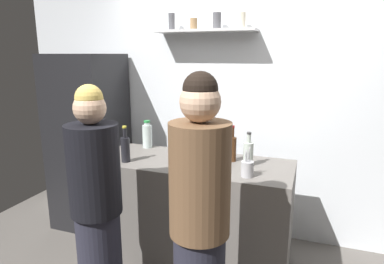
{
  "coord_description": "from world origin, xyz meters",
  "views": [
    {
      "loc": [
        0.65,
        -1.97,
        1.79
      ],
      "look_at": [
        -0.24,
        0.52,
        1.17
      ],
      "focal_mm": 31.25,
      "sensor_mm": 36.0,
      "label": 1
    }
  ],
  "objects_px": {
    "wine_bottle_amber_glass": "(232,148)",
    "person_brown_jacket": "(200,225)",
    "refrigerator": "(89,142)",
    "baking_pan": "(195,157)",
    "water_bottle_plastic": "(147,135)",
    "person_blonde": "(97,207)",
    "wine_bottle_pale_glass": "(248,153)",
    "utensil_holder": "(247,169)",
    "wine_bottle_dark_glass": "(125,148)"
  },
  "relations": [
    {
      "from": "wine_bottle_amber_glass",
      "to": "wine_bottle_dark_glass",
      "type": "relative_size",
      "value": 1.0
    },
    {
      "from": "refrigerator",
      "to": "person_brown_jacket",
      "type": "relative_size",
      "value": 1.05
    },
    {
      "from": "wine_bottle_amber_glass",
      "to": "person_blonde",
      "type": "height_order",
      "value": "person_blonde"
    },
    {
      "from": "wine_bottle_amber_glass",
      "to": "person_brown_jacket",
      "type": "xyz_separation_m",
      "value": [
        0.05,
        -0.98,
        -0.19
      ]
    },
    {
      "from": "wine_bottle_dark_glass",
      "to": "water_bottle_plastic",
      "type": "height_order",
      "value": "wine_bottle_dark_glass"
    },
    {
      "from": "refrigerator",
      "to": "person_blonde",
      "type": "xyz_separation_m",
      "value": [
        0.87,
        -1.1,
        -0.1
      ]
    },
    {
      "from": "person_brown_jacket",
      "to": "refrigerator",
      "type": "bearing_deg",
      "value": 9.34
    },
    {
      "from": "baking_pan",
      "to": "refrigerator",
      "type": "bearing_deg",
      "value": 167.64
    },
    {
      "from": "person_blonde",
      "to": "person_brown_jacket",
      "type": "height_order",
      "value": "person_brown_jacket"
    },
    {
      "from": "water_bottle_plastic",
      "to": "person_blonde",
      "type": "bearing_deg",
      "value": -82.11
    },
    {
      "from": "refrigerator",
      "to": "water_bottle_plastic",
      "type": "relative_size",
      "value": 6.9
    },
    {
      "from": "person_blonde",
      "to": "person_brown_jacket",
      "type": "xyz_separation_m",
      "value": [
        0.76,
        -0.09,
        0.06
      ]
    },
    {
      "from": "refrigerator",
      "to": "water_bottle_plastic",
      "type": "distance_m",
      "value": 0.74
    },
    {
      "from": "person_brown_jacket",
      "to": "person_blonde",
      "type": "bearing_deg",
      "value": 38.58
    },
    {
      "from": "wine_bottle_amber_glass",
      "to": "wine_bottle_pale_glass",
      "type": "height_order",
      "value": "wine_bottle_amber_glass"
    },
    {
      "from": "refrigerator",
      "to": "utensil_holder",
      "type": "distance_m",
      "value": 1.84
    },
    {
      "from": "water_bottle_plastic",
      "to": "person_brown_jacket",
      "type": "height_order",
      "value": "person_brown_jacket"
    },
    {
      "from": "water_bottle_plastic",
      "to": "wine_bottle_pale_glass",
      "type": "bearing_deg",
      "value": -11.57
    },
    {
      "from": "refrigerator",
      "to": "wine_bottle_pale_glass",
      "type": "bearing_deg",
      "value": -9.28
    },
    {
      "from": "refrigerator",
      "to": "person_blonde",
      "type": "bearing_deg",
      "value": -51.7
    },
    {
      "from": "baking_pan",
      "to": "water_bottle_plastic",
      "type": "xyz_separation_m",
      "value": [
        -0.55,
        0.2,
        0.09
      ]
    },
    {
      "from": "baking_pan",
      "to": "utensil_holder",
      "type": "distance_m",
      "value": 0.55
    },
    {
      "from": "utensil_holder",
      "to": "wine_bottle_pale_glass",
      "type": "distance_m",
      "value": 0.25
    },
    {
      "from": "baking_pan",
      "to": "water_bottle_plastic",
      "type": "height_order",
      "value": "water_bottle_plastic"
    },
    {
      "from": "utensil_holder",
      "to": "wine_bottle_amber_glass",
      "type": "relative_size",
      "value": 0.74
    },
    {
      "from": "refrigerator",
      "to": "wine_bottle_dark_glass",
      "type": "xyz_separation_m",
      "value": [
        0.76,
        -0.53,
        0.14
      ]
    },
    {
      "from": "person_blonde",
      "to": "wine_bottle_amber_glass",
      "type": "bearing_deg",
      "value": 4.65
    },
    {
      "from": "wine_bottle_amber_glass",
      "to": "water_bottle_plastic",
      "type": "relative_size",
      "value": 1.16
    },
    {
      "from": "wine_bottle_amber_glass",
      "to": "person_brown_jacket",
      "type": "relative_size",
      "value": 0.18
    },
    {
      "from": "baking_pan",
      "to": "person_blonde",
      "type": "relative_size",
      "value": 0.21
    },
    {
      "from": "wine_bottle_amber_glass",
      "to": "utensil_holder",
      "type": "bearing_deg",
      "value": -59.36
    },
    {
      "from": "baking_pan",
      "to": "person_brown_jacket",
      "type": "distance_m",
      "value": 0.98
    },
    {
      "from": "refrigerator",
      "to": "wine_bottle_dark_glass",
      "type": "relative_size",
      "value": 5.96
    },
    {
      "from": "wine_bottle_dark_glass",
      "to": "person_blonde",
      "type": "distance_m",
      "value": 0.63
    },
    {
      "from": "wine_bottle_pale_glass",
      "to": "person_blonde",
      "type": "distance_m",
      "value": 1.21
    },
    {
      "from": "wine_bottle_pale_glass",
      "to": "person_blonde",
      "type": "relative_size",
      "value": 0.17
    },
    {
      "from": "water_bottle_plastic",
      "to": "person_brown_jacket",
      "type": "xyz_separation_m",
      "value": [
        0.9,
        -1.12,
        -0.19
      ]
    },
    {
      "from": "utensil_holder",
      "to": "wine_bottle_amber_glass",
      "type": "xyz_separation_m",
      "value": [
        -0.19,
        0.32,
        0.05
      ]
    },
    {
      "from": "wine_bottle_amber_glass",
      "to": "wine_bottle_pale_glass",
      "type": "bearing_deg",
      "value": -25.17
    },
    {
      "from": "baking_pan",
      "to": "utensil_holder",
      "type": "relative_size",
      "value": 1.53
    },
    {
      "from": "utensil_holder",
      "to": "water_bottle_plastic",
      "type": "relative_size",
      "value": 0.86
    },
    {
      "from": "water_bottle_plastic",
      "to": "person_blonde",
      "type": "distance_m",
      "value": 1.06
    },
    {
      "from": "refrigerator",
      "to": "wine_bottle_amber_glass",
      "type": "bearing_deg",
      "value": -7.68
    },
    {
      "from": "person_blonde",
      "to": "utensil_holder",
      "type": "bearing_deg",
      "value": -14.15
    },
    {
      "from": "refrigerator",
      "to": "baking_pan",
      "type": "height_order",
      "value": "refrigerator"
    },
    {
      "from": "utensil_holder",
      "to": "wine_bottle_dark_glass",
      "type": "xyz_separation_m",
      "value": [
        -1.01,
        0.0,
        0.05
      ]
    },
    {
      "from": "water_bottle_plastic",
      "to": "utensil_holder",
      "type": "bearing_deg",
      "value": -23.45
    },
    {
      "from": "refrigerator",
      "to": "utensil_holder",
      "type": "height_order",
      "value": "refrigerator"
    },
    {
      "from": "person_brown_jacket",
      "to": "wine_bottle_pale_glass",
      "type": "bearing_deg",
      "value": -50.67
    },
    {
      "from": "refrigerator",
      "to": "wine_bottle_dark_glass",
      "type": "distance_m",
      "value": 0.93
    }
  ]
}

